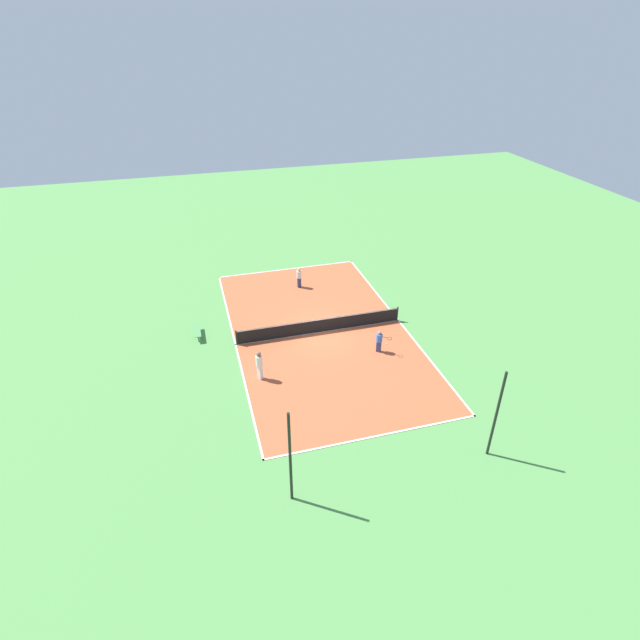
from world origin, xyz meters
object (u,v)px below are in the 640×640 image
at_px(player_near_white, 259,363).
at_px(fence_post_back_left, 496,415).
at_px(bench, 198,330).
at_px(tennis_net, 320,325).
at_px(tennis_ball_far_baseline, 332,318).
at_px(fence_post_back_right, 290,458).
at_px(player_far_white, 299,277).
at_px(tennis_ball_right_alley, 387,344).
at_px(player_near_blue, 379,340).
at_px(tennis_ball_left_sideline, 329,271).

xyz_separation_m(player_near_white, fence_post_back_left, (-8.99, 8.23, 1.28)).
distance_m(bench, fence_post_back_left, 18.19).
distance_m(tennis_net, tennis_ball_far_baseline, 1.89).
xyz_separation_m(bench, fence_post_back_left, (-11.97, 13.56, 1.93)).
bearing_deg(fence_post_back_left, fence_post_back_right, 0.00).
bearing_deg(fence_post_back_right, player_far_white, -104.60).
relative_size(tennis_net, tennis_ball_right_alley, 155.01).
xyz_separation_m(player_near_blue, fence_post_back_right, (7.32, 8.90, 1.50)).
bearing_deg(tennis_ball_left_sideline, tennis_ball_right_alley, 92.47).
xyz_separation_m(player_near_white, fence_post_back_right, (0.12, 8.23, 1.28)).
bearing_deg(player_near_white, tennis_net, -86.07).
bearing_deg(fence_post_back_left, tennis_ball_left_sideline, -85.76).
bearing_deg(bench, fence_post_back_right, 11.95).
xyz_separation_m(tennis_net, fence_post_back_left, (-4.55, 11.90, 1.79)).
bearing_deg(tennis_ball_far_baseline, player_far_white, -78.42).
xyz_separation_m(bench, tennis_ball_far_baseline, (-8.63, 0.29, -0.33)).
distance_m(tennis_ball_left_sideline, fence_post_back_right, 21.70).
xyz_separation_m(fence_post_back_left, fence_post_back_right, (9.10, 0.00, 0.00)).
bearing_deg(player_near_blue, player_far_white, 146.43).
distance_m(bench, tennis_ball_far_baseline, 8.64).
bearing_deg(bench, player_near_blue, 65.42).
xyz_separation_m(tennis_ball_left_sideline, fence_post_back_left, (-1.50, 20.19, 2.26)).
relative_size(tennis_ball_left_sideline, fence_post_back_left, 0.01).
distance_m(player_near_blue, player_far_white, 9.67).
bearing_deg(fence_post_back_right, tennis_net, -110.93).
bearing_deg(tennis_net, tennis_ball_right_alley, 145.46).
bearing_deg(tennis_net, tennis_ball_left_sideline, -110.21).
relative_size(tennis_ball_left_sideline, tennis_ball_far_baseline, 1.00).
height_order(tennis_net, player_near_blue, player_near_blue).
distance_m(tennis_ball_right_alley, fence_post_back_left, 9.80).
distance_m(tennis_ball_right_alley, fence_post_back_right, 12.65).
height_order(player_near_blue, player_near_white, player_near_white).
relative_size(player_far_white, fence_post_back_right, 0.33).
height_order(bench, player_near_blue, player_near_blue).
distance_m(tennis_ball_left_sideline, tennis_ball_far_baseline, 7.16).
bearing_deg(bench, player_far_white, 121.45).
relative_size(player_near_blue, fence_post_back_right, 0.30).
bearing_deg(player_near_white, tennis_ball_right_alley, -116.75).
xyz_separation_m(bench, player_near_white, (-2.99, 5.33, 0.64)).
xyz_separation_m(player_near_blue, fence_post_back_left, (-1.78, 8.90, 1.50)).
bearing_deg(fence_post_back_left, player_near_white, -42.47).
relative_size(player_far_white, tennis_ball_left_sideline, 22.16).
height_order(player_near_white, fence_post_back_right, fence_post_back_right).
bearing_deg(tennis_net, fence_post_back_left, 110.93).
bearing_deg(player_near_white, player_near_blue, -120.38).
relative_size(player_far_white, fence_post_back_left, 0.33).
height_order(tennis_net, bench, tennis_net).
xyz_separation_m(tennis_ball_right_alley, tennis_ball_far_baseline, (2.31, -3.79, 0.00)).
bearing_deg(tennis_ball_left_sideline, tennis_ball_far_baseline, 75.05).
bearing_deg(bench, player_near_white, 29.25).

